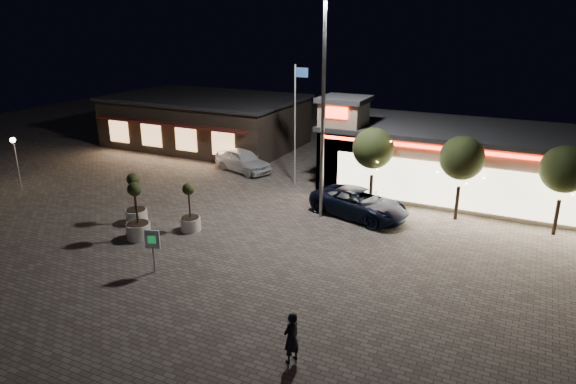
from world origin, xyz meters
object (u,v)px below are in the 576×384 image
at_px(white_sedan, 243,160).
at_px(valet_sign, 153,243).
at_px(pedestrian, 291,338).
at_px(pickup_truck, 359,203).
at_px(planter_mid, 138,222).
at_px(planter_left, 136,208).

relative_size(white_sedan, valet_sign, 2.42).
relative_size(white_sedan, pedestrian, 2.68).
height_order(pickup_truck, pedestrian, pedestrian).
height_order(pickup_truck, white_sedan, white_sedan).
xyz_separation_m(pedestrian, planter_mid, (-11.38, 5.57, 0.03)).
xyz_separation_m(white_sedan, planter_left, (-0.12, -11.33, 0.06)).
height_order(white_sedan, planter_left, planter_left).
bearing_deg(white_sedan, planter_left, -160.40).
distance_m(planter_mid, valet_sign, 4.07).
xyz_separation_m(white_sedan, planter_mid, (1.42, -12.91, 0.11)).
bearing_deg(valet_sign, planter_mid, 140.98).
height_order(pedestrian, valet_sign, valet_sign).
distance_m(planter_left, planter_mid, 2.21).
xyz_separation_m(pickup_truck, valet_sign, (-6.06, -10.51, 0.61)).
bearing_deg(planter_left, valet_sign, -41.41).
xyz_separation_m(planter_left, valet_sign, (4.68, -4.13, 0.52)).
bearing_deg(pedestrian, white_sedan, -125.60).
relative_size(pickup_truck, pedestrian, 3.17).
bearing_deg(planter_mid, planter_left, 134.19).
bearing_deg(planter_mid, valet_sign, -39.02).
distance_m(pedestrian, planter_left, 14.77).
xyz_separation_m(white_sedan, pedestrian, (12.80, -18.48, 0.08)).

